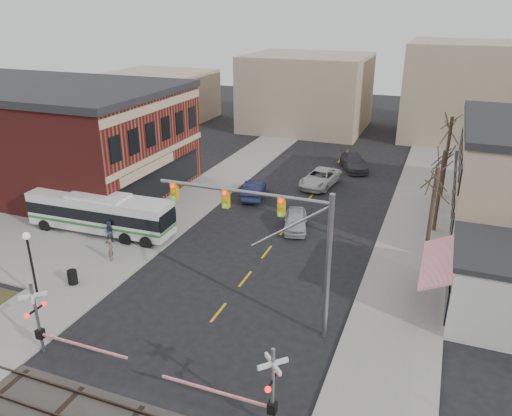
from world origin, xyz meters
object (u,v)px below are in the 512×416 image
at_px(transit_bus, 100,212).
at_px(street_lamp, 29,251).
at_px(pedestrian_far, 110,232).
at_px(traffic_signal_mast, 279,230).
at_px(trash_bin, 73,277).
at_px(rr_crossing_east, 262,388).
at_px(car_c, 320,178).
at_px(car_b, 254,189).
at_px(car_d, 354,162).
at_px(car_a, 295,220).
at_px(pedestrian_near, 111,250).
at_px(rr_crossing_west, 44,321).

height_order(transit_bus, street_lamp, street_lamp).
distance_m(street_lamp, pedestrian_far, 7.98).
bearing_deg(traffic_signal_mast, street_lamp, -169.28).
distance_m(transit_bus, trash_bin, 7.79).
relative_size(rr_crossing_east, car_c, 0.99).
relative_size(street_lamp, pedestrian_far, 2.51).
bearing_deg(car_b, trash_bin, 61.86).
distance_m(rr_crossing_east, car_b, 26.42).
height_order(trash_bin, car_d, car_d).
bearing_deg(traffic_signal_mast, car_c, 98.58).
bearing_deg(car_a, car_d, 70.29).
xyz_separation_m(traffic_signal_mast, car_a, (-2.74, 12.38, -4.97)).
relative_size(car_a, pedestrian_near, 2.79).
bearing_deg(car_a, car_b, 121.29).
height_order(rr_crossing_west, rr_crossing_east, same).
bearing_deg(trash_bin, traffic_signal_mast, 2.81).
bearing_deg(street_lamp, rr_crossing_west, -41.11).
bearing_deg(pedestrian_near, traffic_signal_mast, -122.45).
xyz_separation_m(car_c, pedestrian_far, (-11.02, -17.78, 0.18)).
bearing_deg(street_lamp, rr_crossing_east, -14.90).
bearing_deg(traffic_signal_mast, transit_bus, 158.59).
distance_m(street_lamp, pedestrian_near, 6.04).
xyz_separation_m(car_c, pedestrian_near, (-9.36, -19.99, 0.10)).
height_order(traffic_signal_mast, pedestrian_far, traffic_signal_mast).
height_order(trash_bin, pedestrian_far, pedestrian_far).
height_order(rr_crossing_east, pedestrian_near, rr_crossing_east).
relative_size(transit_bus, trash_bin, 12.75).
distance_m(transit_bus, street_lamp, 9.44).
bearing_deg(rr_crossing_east, pedestrian_near, 146.37).
relative_size(traffic_signal_mast, trash_bin, 10.36).
bearing_deg(car_d, trash_bin, -135.49).
xyz_separation_m(traffic_signal_mast, car_b, (-8.22, 17.58, -4.93)).
xyz_separation_m(transit_bus, car_d, (14.88, 22.73, -0.91)).
bearing_deg(car_a, car_c, 78.62).
xyz_separation_m(car_a, car_d, (1.31, 16.74, 0.04)).
distance_m(rr_crossing_east, car_d, 36.15).
relative_size(traffic_signal_mast, rr_crossing_west, 1.68).
bearing_deg(street_lamp, transit_bus, 103.83).
bearing_deg(transit_bus, car_a, 23.81).
distance_m(car_a, pedestrian_near, 13.90).
bearing_deg(pedestrian_far, rr_crossing_east, -73.96).
xyz_separation_m(street_lamp, trash_bin, (0.91, 2.02, -2.58)).
bearing_deg(pedestrian_far, transit_bus, 105.34).
bearing_deg(rr_crossing_west, trash_bin, 120.39).
bearing_deg(street_lamp, car_c, 67.31).
bearing_deg(car_b, car_d, -133.46).
relative_size(transit_bus, car_b, 2.44).
bearing_deg(car_a, rr_crossing_east, -92.20).
distance_m(trash_bin, car_c, 25.36).
bearing_deg(rr_crossing_east, transit_bus, 143.66).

